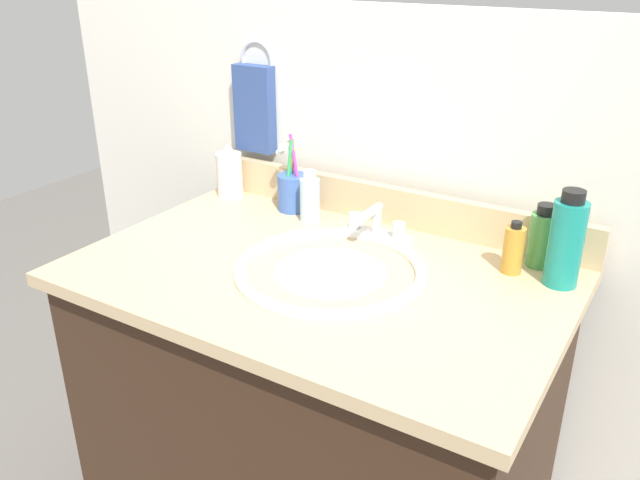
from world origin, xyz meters
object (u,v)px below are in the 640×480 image
object	(u,v)px
bottle_toner_green	(542,238)
cup_blue_plastic	(293,190)
faucet	(375,227)
bottle_oil_amber	(513,249)
bottle_lotion_white	(230,173)
bottle_mouthwash_teal	(566,241)
hand_towel	(255,109)
bottle_gel_clear	(310,198)

from	to	relation	value
bottle_toner_green	cup_blue_plastic	distance (m)	0.60
faucet	cup_blue_plastic	size ratio (longest dim) A/B	0.83
bottle_toner_green	bottle_oil_amber	world-z (taller)	bottle_toner_green
bottle_lotion_white	faucet	bearing A→B (deg)	-6.10
bottle_toner_green	bottle_mouthwash_teal	xyz separation A→B (m)	(0.06, -0.06, 0.03)
faucet	bottle_lotion_white	bearing A→B (deg)	173.90
hand_towel	faucet	xyz separation A→B (m)	(0.42, -0.12, -0.19)
bottle_gel_clear	faucet	bearing A→B (deg)	-4.27
hand_towel	bottle_oil_amber	xyz separation A→B (m)	(0.73, -0.13, -0.17)
bottle_toner_green	cup_blue_plastic	size ratio (longest dim) A/B	0.69
hand_towel	cup_blue_plastic	world-z (taller)	hand_towel
bottle_mouthwash_teal	bottle_oil_amber	xyz separation A→B (m)	(-0.10, 0.00, -0.04)
bottle_mouthwash_teal	cup_blue_plastic	bearing A→B (deg)	175.16
faucet	bottle_mouthwash_teal	size ratio (longest dim) A/B	0.83
bottle_oil_amber	cup_blue_plastic	bearing A→B (deg)	174.40
hand_towel	bottle_mouthwash_teal	distance (m)	0.84
hand_towel	faucet	size ratio (longest dim) A/B	1.38
hand_towel	bottle_mouthwash_teal	bearing A→B (deg)	-8.74
faucet	cup_blue_plastic	world-z (taller)	cup_blue_plastic
bottle_lotion_white	bottle_gel_clear	size ratio (longest dim) A/B	1.14
bottle_lotion_white	bottle_mouthwash_teal	xyz separation A→B (m)	(0.86, -0.05, 0.03)
bottle_gel_clear	hand_towel	bearing A→B (deg)	155.25
bottle_toner_green	bottle_gel_clear	xyz separation A→B (m)	(-0.53, -0.04, -0.00)
bottle_oil_amber	hand_towel	bearing A→B (deg)	170.16
bottle_mouthwash_teal	bottle_gel_clear	bearing A→B (deg)	178.30
bottle_toner_green	bottle_gel_clear	world-z (taller)	bottle_toner_green
bottle_mouthwash_teal	bottle_gel_clear	xyz separation A→B (m)	(-0.59, 0.02, -0.03)
faucet	bottle_gel_clear	xyz separation A→B (m)	(-0.18, 0.01, 0.03)
faucet	bottle_oil_amber	bearing A→B (deg)	-0.63
hand_towel	cup_blue_plastic	xyz separation A→B (m)	(0.16, -0.07, -0.17)
bottle_lotion_white	cup_blue_plastic	size ratio (longest dim) A/B	0.74
bottle_gel_clear	cup_blue_plastic	bearing A→B (deg)	152.68
faucet	bottle_gel_clear	bearing A→B (deg)	175.73
bottle_toner_green	bottle_lotion_white	bearing A→B (deg)	-179.35
hand_towel	bottle_mouthwash_teal	size ratio (longest dim) A/B	1.14
bottle_toner_green	bottle_mouthwash_teal	size ratio (longest dim) A/B	0.69
bottle_mouthwash_teal	bottle_lotion_white	bearing A→B (deg)	176.52
bottle_mouthwash_teal	bottle_oil_amber	world-z (taller)	bottle_mouthwash_teal
bottle_toner_green	faucet	bearing A→B (deg)	-170.68
faucet	bottle_toner_green	xyz separation A→B (m)	(0.35, 0.06, 0.03)
bottle_gel_clear	bottle_mouthwash_teal	bearing A→B (deg)	-1.70
bottle_oil_amber	bottle_gel_clear	bearing A→B (deg)	178.02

